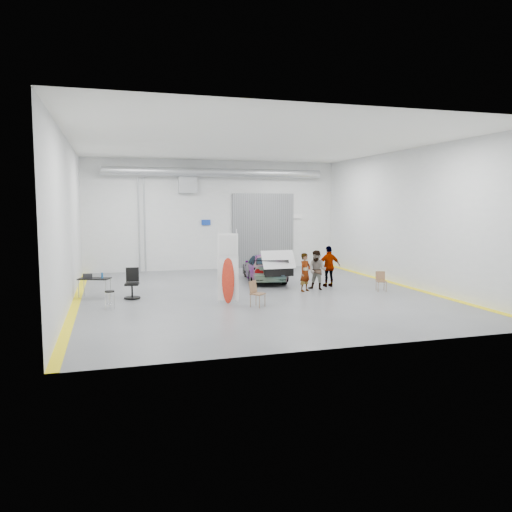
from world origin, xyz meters
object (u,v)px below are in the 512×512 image
object	(u,v)px
sedan_car	(264,267)
folding_chair_far	(381,285)
surfboard_display	(229,273)
folding_chair_near	(258,299)
work_table	(93,278)
office_chair	(132,285)
person_b	(317,270)
shop_stool	(110,300)
person_c	(329,266)
person_a	(305,272)

from	to	relation	value
sedan_car	folding_chair_far	bearing A→B (deg)	141.49
surfboard_display	folding_chair_near	world-z (taller)	surfboard_display
work_table	office_chair	distance (m)	1.63
person_b	shop_stool	xyz separation A→B (m)	(-8.41, -1.73, -0.51)
sedan_car	shop_stool	bearing A→B (deg)	43.26
surfboard_display	shop_stool	xyz separation A→B (m)	(-4.21, -0.00, -0.77)
person_b	person_c	distance (m)	1.01
folding_chair_near	office_chair	xyz separation A→B (m)	(-4.19, 2.85, 0.22)
surfboard_display	office_chair	xyz separation A→B (m)	(-3.39, 1.91, -0.59)
person_b	person_a	bearing A→B (deg)	-120.58
sedan_car	person_c	distance (m)	3.32
folding_chair_near	surfboard_display	bearing A→B (deg)	88.37
sedan_car	surfboard_display	xyz separation A→B (m)	(-2.83, -4.79, 0.47)
sedan_car	person_a	distance (m)	3.34
person_a	person_b	world-z (taller)	person_b
surfboard_display	work_table	xyz separation A→B (m)	(-4.84, 2.63, -0.36)
sedan_car	surfboard_display	world-z (taller)	surfboard_display
surfboard_display	office_chair	world-z (taller)	surfboard_display
surfboard_display	folding_chair_far	size ratio (longest dim) A/B	3.32
work_table	shop_stool	bearing A→B (deg)	-76.52
surfboard_display	folding_chair_far	distance (m)	6.70
person_a	surfboard_display	world-z (taller)	surfboard_display
folding_chair_far	person_b	bearing A→B (deg)	171.88
person_c	folding_chair_far	xyz separation A→B (m)	(1.60, -1.67, -0.64)
surfboard_display	folding_chair_far	bearing A→B (deg)	18.85
folding_chair_far	person_c	bearing A→B (deg)	149.75
person_a	surfboard_display	bearing A→B (deg)	173.46
person_c	surfboard_display	world-z (taller)	surfboard_display
folding_chair_near	shop_stool	bearing A→B (deg)	127.55
person_a	work_table	size ratio (longest dim) A/B	1.22
person_a	shop_stool	distance (m)	7.97
work_table	folding_chair_far	bearing A→B (deg)	-9.82
person_a	work_table	world-z (taller)	person_a
person_c	folding_chair_far	bearing A→B (deg)	133.92
sedan_car	folding_chair_near	distance (m)	6.09
sedan_car	shop_stool	size ratio (longest dim) A/B	6.53
sedan_car	folding_chair_far	world-z (taller)	sedan_car
person_b	office_chair	xyz separation A→B (m)	(-7.60, 0.19, -0.33)
surfboard_display	person_b	bearing A→B (deg)	35.56
sedan_car	person_b	world-z (taller)	person_b
sedan_car	person_c	world-z (taller)	person_c
surfboard_display	office_chair	bearing A→B (deg)	163.93
folding_chair_near	folding_chair_far	bearing A→B (deg)	-26.64
surfboard_display	shop_stool	distance (m)	4.28
person_a	person_b	size ratio (longest dim) A/B	0.95
folding_chair_near	folding_chair_far	world-z (taller)	folding_chair_near
person_c	office_chair	bearing A→B (deg)	2.81
person_a	shop_stool	bearing A→B (deg)	161.42
person_c	work_table	world-z (taller)	person_c
surfboard_display	work_table	bearing A→B (deg)	164.75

